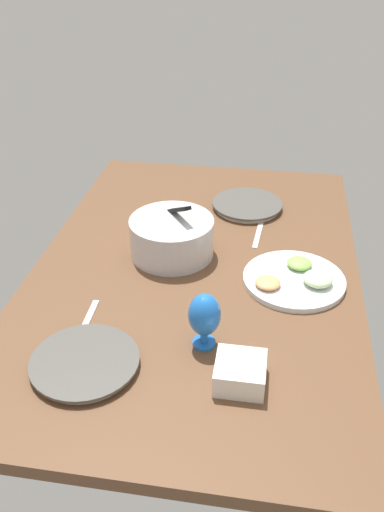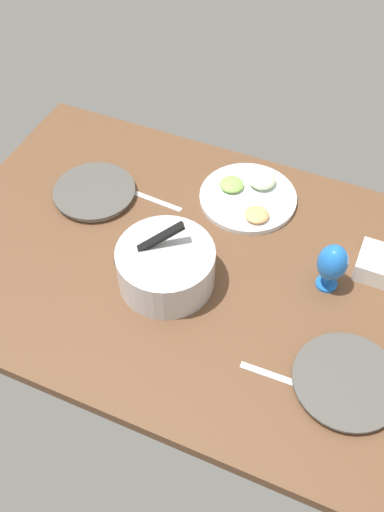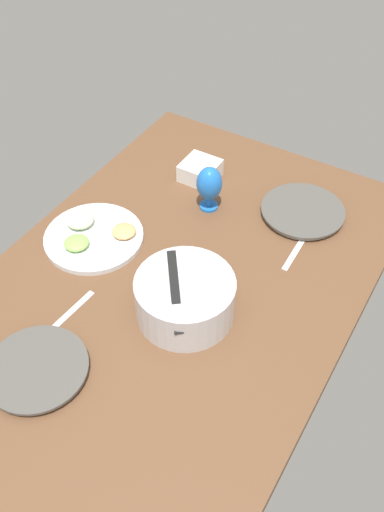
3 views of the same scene
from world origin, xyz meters
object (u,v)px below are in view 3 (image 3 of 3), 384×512
object	(u,v)px
mixing_bowl	(185,297)
hurricane_glass_blue	(209,185)
dinner_plate_right	(37,370)
fruit_platter	(93,235)
square_bowl_white	(200,170)
dinner_plate_left	(303,212)

from	to	relation	value
mixing_bowl	hurricane_glass_blue	size ratio (longest dim) A/B	1.71
dinner_plate_right	hurricane_glass_blue	size ratio (longest dim) A/B	1.66
fruit_platter	hurricane_glass_blue	world-z (taller)	hurricane_glass_blue
square_bowl_white	dinner_plate_left	bearing A→B (deg)	90.96
dinner_plate_left	dinner_plate_right	xyz separation A→B (cm)	(92.25, -34.27, 0.08)
hurricane_glass_blue	square_bowl_white	world-z (taller)	hurricane_glass_blue
square_bowl_white	hurricane_glass_blue	bearing A→B (deg)	40.83
mixing_bowl	hurricane_glass_blue	bearing A→B (deg)	-158.55
dinner_plate_right	mixing_bowl	distance (cm)	43.20
mixing_bowl	square_bowl_white	distance (cm)	61.66
dinner_plate_right	hurricane_glass_blue	world-z (taller)	hurricane_glass_blue
dinner_plate_left	hurricane_glass_blue	bearing A→B (deg)	-65.81
fruit_platter	hurricane_glass_blue	size ratio (longest dim) A/B	1.95
dinner_plate_right	mixing_bowl	size ratio (longest dim) A/B	0.97
dinner_plate_left	square_bowl_white	size ratio (longest dim) A/B	2.27
dinner_plate_right	hurricane_glass_blue	distance (cm)	80.02
dinner_plate_left	dinner_plate_right	world-z (taller)	dinner_plate_right
dinner_plate_right	mixing_bowl	world-z (taller)	mixing_bowl
dinner_plate_left	hurricane_glass_blue	distance (cm)	32.54
dinner_plate_right	fruit_platter	distance (cm)	50.50
fruit_platter	mixing_bowl	bearing A→B (deg)	75.53
mixing_bowl	square_bowl_white	size ratio (longest dim) A/B	2.27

